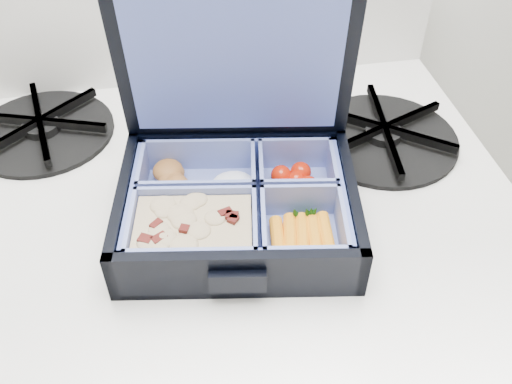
{
  "coord_description": "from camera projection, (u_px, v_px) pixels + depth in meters",
  "views": [
    {
      "loc": [
        -0.57,
        1.32,
        1.19
      ],
      "look_at": [
        -0.51,
        1.68,
        0.84
      ],
      "focal_mm": 40.0,
      "sensor_mm": 36.0,
      "label": 1
    }
  ],
  "objects": [
    {
      "name": "burner_grate_rear",
      "position": [
        42.0,
        127.0,
        0.61
      ],
      "size": [
        0.19,
        0.19,
        0.02
      ],
      "primitive_type": "cylinder",
      "rotation": [
        0.0,
        0.0,
        -0.32
      ],
      "color": "black",
      "rests_on": "stove"
    },
    {
      "name": "fork",
      "position": [
        244.0,
        134.0,
        0.61
      ],
      "size": [
        0.16,
        0.15,
        0.01
      ],
      "primitive_type": null,
      "rotation": [
        0.0,
        0.0,
        -0.81
      ],
      "color": "silver",
      "rests_on": "stove"
    },
    {
      "name": "burner_grate",
      "position": [
        384.0,
        132.0,
        0.6
      ],
      "size": [
        0.21,
        0.21,
        0.02
      ],
      "primitive_type": "cylinder",
      "rotation": [
        0.0,
        0.0,
        0.4
      ],
      "color": "black",
      "rests_on": "stove"
    },
    {
      "name": "bento_box",
      "position": [
        238.0,
        207.0,
        0.5
      ],
      "size": [
        0.23,
        0.19,
        0.05
      ],
      "primitive_type": null,
      "rotation": [
        0.0,
        0.0,
        -0.15
      ],
      "color": "black",
      "rests_on": "stove"
    }
  ]
}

